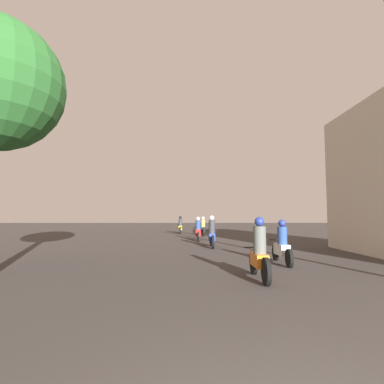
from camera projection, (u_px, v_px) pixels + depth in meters
name	position (u px, v px, depth m)	size (l,w,h in m)	color
motorcycle_orange	(259.00, 255.00, 7.66)	(0.60, 2.02, 1.60)	black
motorcycle_white	(282.00, 246.00, 10.12)	(0.60, 2.07, 1.49)	black
motorcycle_blue	(212.00, 234.00, 15.27)	(0.60, 2.00, 1.61)	black
motorcycle_red	(198.00, 231.00, 19.15)	(0.60, 1.95, 1.52)	black
motorcycle_black	(203.00, 228.00, 23.57)	(0.60, 1.98, 1.50)	black
motorcycle_yellow	(180.00, 226.00, 26.97)	(0.60, 1.98, 1.54)	black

